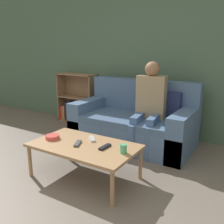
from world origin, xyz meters
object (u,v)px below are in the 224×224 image
Objects in this scene: couch at (134,124)px; coffee_table at (84,147)px; snack_bowl at (52,137)px; cup_near at (123,149)px; tv_remote_1 at (92,139)px; tv_remote_2 at (105,147)px; person_adult at (150,100)px; bookshelf at (76,103)px; tv_remote_0 at (78,143)px.

coffee_table is (0.00, -1.22, 0.05)m from couch.
coffee_table is at bearing 7.10° from snack_bowl.
cup_near reaches higher than coffee_table.
tv_remote_1 is (-0.01, 0.16, 0.04)m from coffee_table.
tv_remote_1 is at bearing 156.82° from tv_remote_2.
person_adult is 7.65× the size of snack_bowl.
tv_remote_1 is at bearing 27.55° from snack_bowl.
snack_bowl reaches higher than tv_remote_1.
coffee_table is 0.42m from snack_bowl.
bookshelf reaches higher than tv_remote_1.
tv_remote_0 is (-0.06, -1.26, 0.10)m from couch.
cup_near is (0.21, -1.12, -0.27)m from person_adult.
couch is at bearing 111.68° from cup_near.
tv_remote_1 is at bearing 92.96° from coffee_table.
coffee_table is at bearing -110.36° from person_adult.
cup_near is at bearing -40.27° from bookshelf.
person_adult is 1.40m from snack_bowl.
couch is at bearing 72.05° from snack_bowl.
coffee_table is 6.72× the size of tv_remote_2.
tv_remote_1 is (-0.01, -1.06, 0.10)m from couch.
person_adult reaches higher than bookshelf.
snack_bowl is (1.08, -1.74, 0.04)m from bookshelf.
coffee_table is 6.61× the size of tv_remote_0.
bookshelf is 5.83× the size of snack_bowl.
cup_near is 0.59× the size of tv_remote_1.
person_adult is at bearing 29.17° from tv_remote_1.
couch is at bearing 44.50° from tv_remote_1.
snack_bowl is (-0.68, -1.19, -0.29)m from person_adult.
coffee_table is at bearing -177.37° from cup_near.
person_adult reaches higher than couch.
tv_remote_1 is 0.28m from tv_remote_2.
coffee_table is 0.08m from tv_remote_0.
tv_remote_1 is 0.90× the size of tv_remote_2.
couch is 1.34m from snack_bowl.
cup_near is at bearing -61.29° from tv_remote_1.
cup_near is 0.53× the size of tv_remote_2.
bookshelf is 0.76× the size of person_adult.
couch is 1.26m from tv_remote_0.
person_adult is at bearing 76.90° from coffee_table.
couch is 19.19× the size of cup_near.
bookshelf is 1.87m from person_adult.
couch is 1.51× the size of coffee_table.
person_adult reaches higher than snack_bowl.
snack_bowl is at bearing -127.02° from person_adult.
person_adult is (0.26, 1.14, 0.35)m from coffee_table.
bookshelf reaches higher than tv_remote_2.
tv_remote_0 is 0.20m from tv_remote_1.
snack_bowl is (-0.89, -0.07, -0.02)m from cup_near.
couch is at bearing 90.14° from coffee_table.
snack_bowl reaches higher than tv_remote_2.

